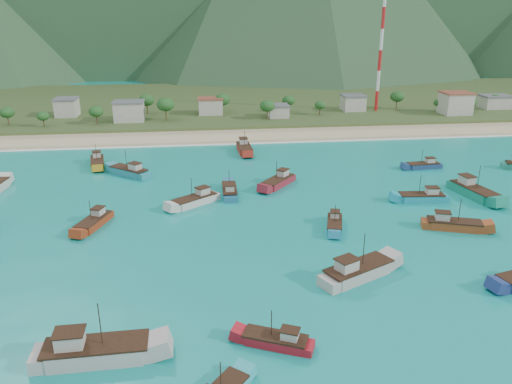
{
  "coord_description": "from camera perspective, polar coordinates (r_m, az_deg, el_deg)",
  "views": [
    {
      "loc": [
        -12.16,
        -76.64,
        37.58
      ],
      "look_at": [
        -0.69,
        18.0,
        3.0
      ],
      "focal_mm": 35.0,
      "sensor_mm": 36.0,
      "label": 1
    }
  ],
  "objects": [
    {
      "name": "boat_25",
      "position": [
        114.31,
        2.57,
        1.14
      ],
      "size": [
        9.43,
        10.49,
        6.46
      ],
      "rotation": [
        0.0,
        0.0,
        2.45
      ],
      "color": "maroon",
      "rests_on": "ground"
    },
    {
      "name": "boat_10",
      "position": [
        103.78,
        -6.94,
        -1.0
      ],
      "size": [
        10.49,
        9.0,
        6.35
      ],
      "rotation": [
        0.0,
        0.0,
        2.22
      ],
      "color": "beige",
      "rests_on": "ground"
    },
    {
      "name": "boat_21",
      "position": [
        117.22,
        23.55,
        0.03
      ],
      "size": [
        6.15,
        13.4,
        7.63
      ],
      "rotation": [
        0.0,
        0.0,
        3.33
      ],
      "color": "#148267",
      "rests_on": "ground"
    },
    {
      "name": "boat_23",
      "position": [
        108.6,
        -3.05,
        0.04
      ],
      "size": [
        3.17,
        10.0,
        5.87
      ],
      "rotation": [
        0.0,
        0.0,
        6.26
      ],
      "color": "#22688D",
      "rests_on": "ground"
    },
    {
      "name": "boat_6",
      "position": [
        97.54,
        -18.02,
        -3.34
      ],
      "size": [
        6.08,
        10.24,
        5.81
      ],
      "rotation": [
        0.0,
        0.0,
        2.79
      ],
      "color": "maroon",
      "rests_on": "ground"
    },
    {
      "name": "boat_8",
      "position": [
        62.08,
        2.37,
        -16.72
      ],
      "size": [
        8.94,
        5.89,
        5.11
      ],
      "rotation": [
        0.0,
        0.0,
        1.15
      ],
      "color": "#AD1722",
      "rests_on": "ground"
    },
    {
      "name": "surf_line",
      "position": [
        151.39,
        -2.1,
        5.55
      ],
      "size": [
        400.0,
        2.5,
        0.08
      ],
      "primitive_type": "cube",
      "color": "white",
      "rests_on": "ground"
    },
    {
      "name": "boat_28",
      "position": [
        142.05,
        -1.35,
        4.95
      ],
      "size": [
        3.82,
        11.72,
        6.86
      ],
      "rotation": [
        0.0,
        0.0,
        3.18
      ],
      "color": "#A9261A",
      "rests_on": "ground"
    },
    {
      "name": "village",
      "position": [
        184.0,
        0.84,
        9.62
      ],
      "size": [
        208.24,
        26.7,
        7.59
      ],
      "color": "beige",
      "rests_on": "ground"
    },
    {
      "name": "boat_15",
      "position": [
        133.94,
        18.6,
        2.84
      ],
      "size": [
        9.25,
        3.33,
        5.36
      ],
      "rotation": [
        0.0,
        0.0,
        1.64
      ],
      "color": "navy",
      "rests_on": "ground"
    },
    {
      "name": "boat_5",
      "position": [
        62.43,
        -18.01,
        -17.04
      ],
      "size": [
        13.32,
        4.24,
        7.81
      ],
      "rotation": [
        0.0,
        0.0,
        4.74
      ],
      "color": "#BCB0A9",
      "rests_on": "ground"
    },
    {
      "name": "beach",
      "position": [
        160.58,
        -2.39,
        6.38
      ],
      "size": [
        400.0,
        18.0,
        1.2
      ],
      "primitive_type": "cube",
      "color": "beige",
      "rests_on": "ground"
    },
    {
      "name": "radio_tower",
      "position": [
        197.57,
        14.06,
        15.46
      ],
      "size": [
        1.2,
        1.2,
        45.04
      ],
      "color": "red",
      "rests_on": "ground"
    },
    {
      "name": "boat_12",
      "position": [
        110.41,
        18.47,
        -0.64
      ],
      "size": [
        10.55,
        4.0,
        6.09
      ],
      "rotation": [
        0.0,
        0.0,
        1.48
      ],
      "color": "teal",
      "rests_on": "ground"
    },
    {
      "name": "vegetation",
      "position": [
        182.82,
        -5.68,
        9.61
      ],
      "size": [
        275.13,
        25.73,
        8.24
      ],
      "color": "#235623",
      "rests_on": "ground"
    },
    {
      "name": "boat_17",
      "position": [
        76.82,
        11.51,
        -8.97
      ],
      "size": [
        12.92,
        9.02,
        7.45
      ],
      "rotation": [
        0.0,
        0.0,
        5.18
      ],
      "color": "#AEA89F",
      "rests_on": "ground"
    },
    {
      "name": "boat_2",
      "position": [
        93.42,
        8.96,
        -3.68
      ],
      "size": [
        4.85,
        9.09,
        5.15
      ],
      "rotation": [
        0.0,
        0.0,
        2.87
      ],
      "color": "teal",
      "rests_on": "ground"
    },
    {
      "name": "boat_1",
      "position": [
        135.66,
        -17.67,
        3.23
      ],
      "size": [
        5.01,
        11.06,
        6.3
      ],
      "rotation": [
        0.0,
        0.0,
        3.32
      ],
      "color": "#AD821B",
      "rests_on": "ground"
    },
    {
      "name": "boat_11",
      "position": [
        98.26,
        21.55,
        -3.55
      ],
      "size": [
        11.14,
        6.46,
        6.32
      ],
      "rotation": [
        0.0,
        0.0,
        4.38
      ],
      "color": "#9C421D",
      "rests_on": "ground"
    },
    {
      "name": "ground",
      "position": [
        86.22,
        1.9,
        -5.91
      ],
      "size": [
        600.0,
        600.0,
        0.0
      ],
      "primitive_type": "plane",
      "color": "#0C878D",
      "rests_on": "ground"
    },
    {
      "name": "boat_14",
      "position": [
        125.14,
        -14.25,
        2.23
      ],
      "size": [
        10.83,
        9.94,
        6.72
      ],
      "rotation": [
        0.0,
        0.0,
        0.86
      ],
      "color": "teal",
      "rests_on": "ground"
    },
    {
      "name": "land",
      "position": [
        220.22,
        -3.7,
        10.07
      ],
      "size": [
        400.0,
        110.0,
        2.4
      ],
      "primitive_type": "cube",
      "color": "#385123",
      "rests_on": "ground"
    }
  ]
}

